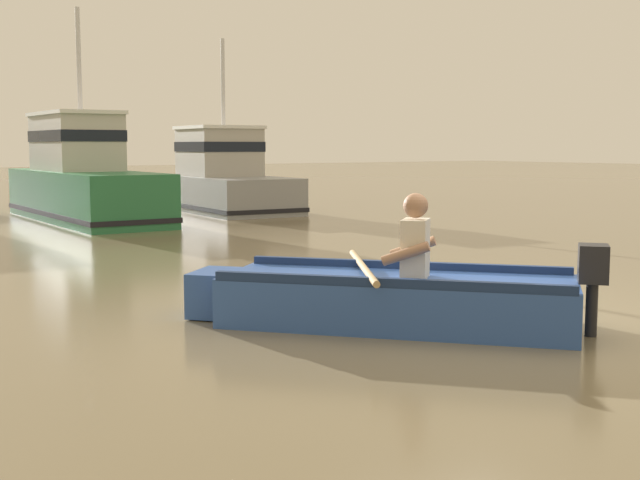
% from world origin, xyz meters
% --- Properties ---
extents(ground_plane, '(120.00, 120.00, 0.00)m').
position_xyz_m(ground_plane, '(0.00, 0.00, 0.00)').
color(ground_plane, '#7A6B4C').
extents(rowboat_with_person, '(2.94, 3.18, 1.19)m').
position_xyz_m(rowboat_with_person, '(-1.06, 0.12, 0.25)').
color(rowboat_with_person, '#2D519E').
rests_on(rowboat_with_person, ground).
extents(moored_boat_green, '(1.84, 6.10, 4.53)m').
position_xyz_m(moored_boat_green, '(0.09, 12.18, 0.87)').
color(moored_boat_green, '#287042').
rests_on(moored_boat_green, ground).
extents(moored_boat_grey, '(2.33, 4.75, 4.19)m').
position_xyz_m(moored_boat_grey, '(3.77, 12.68, 0.77)').
color(moored_boat_grey, gray).
rests_on(moored_boat_grey, ground).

